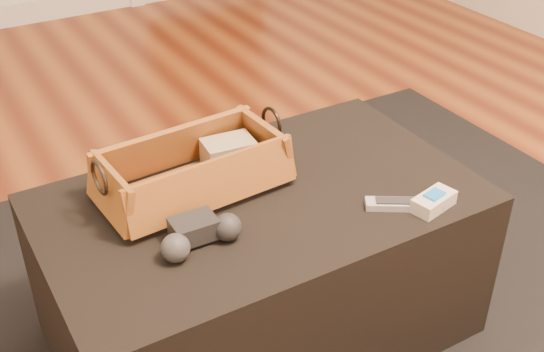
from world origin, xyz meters
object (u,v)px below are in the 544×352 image
ottoman (261,267)px  wicker_basket (193,172)px  tv_remote (189,187)px  cream_gadget (434,201)px  silver_remote (404,204)px  game_controller (199,234)px

ottoman → wicker_basket: 0.30m
tv_remote → cream_gadget: same height
silver_remote → cream_gadget: size_ratio=1.45×
silver_remote → cream_gadget: cream_gadget is taller
ottoman → silver_remote: bearing=-38.1°
game_controller → silver_remote: game_controller is taller
wicker_basket → silver_remote: 0.48m
tv_remote → game_controller: game_controller is taller
game_controller → cream_gadget: game_controller is taller
game_controller → silver_remote: 0.47m
ottoman → game_controller: game_controller is taller
ottoman → wicker_basket: (-0.12, 0.10, 0.26)m
ottoman → cream_gadget: 0.45m
silver_remote → tv_remote: bearing=144.8°
game_controller → wicker_basket: bearing=68.2°
tv_remote → cream_gadget: (0.45, -0.31, -0.01)m
cream_gadget → silver_remote: bearing=148.3°
wicker_basket → silver_remote: wicker_basket is taller
ottoman → tv_remote: 0.29m
wicker_basket → tv_remote: bearing=-139.1°
tv_remote → silver_remote: (0.40, -0.28, -0.02)m
tv_remote → cream_gadget: size_ratio=2.01×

